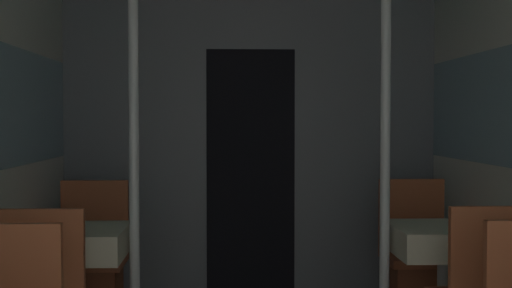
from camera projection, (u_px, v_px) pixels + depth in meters
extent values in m
cube|color=slate|center=(250.00, 147.00, 5.21)|extent=(2.69, 0.08, 2.21)
cube|color=black|center=(251.00, 171.00, 5.17)|extent=(0.64, 0.01, 1.76)
cube|color=#B25633|center=(5.00, 284.00, 2.63)|extent=(0.42, 0.04, 0.45)
cube|color=#B2B2B7|center=(71.00, 231.00, 3.76)|extent=(0.53, 0.53, 0.02)
cube|color=beige|center=(71.00, 243.00, 3.76)|extent=(0.57, 0.57, 0.15)
cube|color=#B25633|center=(35.00, 261.00, 3.05)|extent=(0.42, 0.04, 0.45)
cube|color=#B25633|center=(90.00, 261.00, 4.29)|extent=(0.42, 0.42, 0.05)
cube|color=#B25633|center=(95.00, 216.00, 4.47)|extent=(0.42, 0.04, 0.45)
cylinder|color=silver|center=(134.00, 157.00, 3.76)|extent=(0.05, 0.05, 2.21)
cube|color=#B2B2B7|center=(446.00, 228.00, 3.85)|extent=(0.53, 0.53, 0.02)
cube|color=beige|center=(446.00, 240.00, 3.86)|extent=(0.57, 0.57, 0.15)
cube|color=#B25633|center=(496.00, 257.00, 3.15)|extent=(0.42, 0.04, 0.45)
cube|color=#B25633|center=(419.00, 258.00, 4.38)|extent=(0.42, 0.42, 0.05)
cube|color=#B25633|center=(411.00, 214.00, 4.56)|extent=(0.42, 0.04, 0.45)
cylinder|color=silver|center=(385.00, 157.00, 3.82)|extent=(0.05, 0.05, 2.21)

